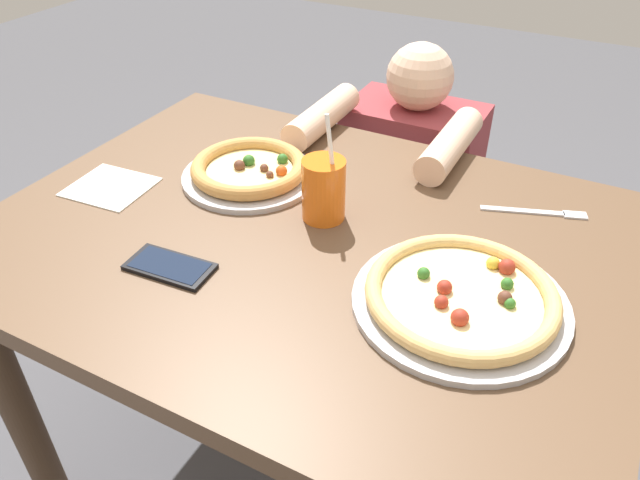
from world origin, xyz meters
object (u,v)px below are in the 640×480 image
object	(u,v)px
cell_phone	(170,267)
diner_seated	(405,213)
fork	(539,212)
pizza_near	(461,297)
drink_cup_colored	(324,189)
pizza_far	(250,170)

from	to	relation	value
cell_phone	diner_seated	distance (m)	0.90
fork	cell_phone	world-z (taller)	cell_phone
pizza_near	drink_cup_colored	world-z (taller)	drink_cup_colored
pizza_far	drink_cup_colored	world-z (taller)	drink_cup_colored
pizza_near	cell_phone	distance (m)	0.49
pizza_far	cell_phone	xyz separation A→B (m)	(0.05, -0.32, -0.02)
pizza_near	drink_cup_colored	xyz separation A→B (m)	(-0.31, 0.13, 0.04)
pizza_far	cell_phone	size ratio (longest dim) A/B	1.85
pizza_near	pizza_far	xyz separation A→B (m)	(-0.52, 0.18, 0.00)
cell_phone	pizza_far	bearing A→B (deg)	98.26
pizza_far	diner_seated	bearing A→B (deg)	69.76
fork	drink_cup_colored	bearing A→B (deg)	-150.56
drink_cup_colored	fork	size ratio (longest dim) A/B	1.09
cell_phone	fork	bearing A→B (deg)	41.99
pizza_near	cell_phone	bearing A→B (deg)	-163.31
fork	diner_seated	bearing A→B (deg)	137.55
drink_cup_colored	fork	world-z (taller)	drink_cup_colored
fork	diner_seated	xyz separation A→B (m)	(-0.39, 0.35, -0.33)
pizza_far	pizza_near	bearing A→B (deg)	-19.52
diner_seated	fork	bearing A→B (deg)	-42.45
pizza_far	fork	xyz separation A→B (m)	(0.57, 0.15, -0.02)
pizza_far	diner_seated	size ratio (longest dim) A/B	0.31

